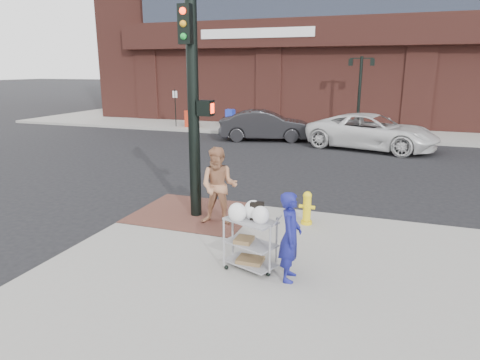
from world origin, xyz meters
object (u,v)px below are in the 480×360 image
at_px(lamp_post, 360,86).
at_px(sedan_dark, 265,125).
at_px(utility_cart, 250,239).
at_px(pedestrian_tan, 219,186).
at_px(fire_hydrant, 307,207).
at_px(minivan_white, 372,132).
at_px(woman_blue, 290,237).
at_px(traffic_signal_pole, 194,102).

height_order(lamp_post, sedan_dark, lamp_post).
bearing_deg(sedan_dark, utility_cart, -179.49).
bearing_deg(utility_cart, pedestrian_tan, 125.67).
height_order(utility_cart, fire_hydrant, utility_cart).
bearing_deg(minivan_white, fire_hydrant, -170.16).
bearing_deg(woman_blue, pedestrian_tan, 40.12).
xyz_separation_m(sedan_dark, minivan_white, (5.20, -0.75, 0.04)).
relative_size(pedestrian_tan, minivan_white, 0.31).
bearing_deg(traffic_signal_pole, minivan_white, 73.02).
xyz_separation_m(lamp_post, woman_blue, (0.33, -17.60, -1.71)).
height_order(traffic_signal_pole, woman_blue, traffic_signal_pole).
distance_m(minivan_white, fire_hydrant, 10.94).
distance_m(utility_cart, fire_hydrant, 2.58).
height_order(lamp_post, traffic_signal_pole, traffic_signal_pole).
xyz_separation_m(traffic_signal_pole, fire_hydrant, (2.58, 0.31, -2.29)).
bearing_deg(lamp_post, utility_cart, -91.32).
distance_m(woman_blue, fire_hydrant, 2.71).
bearing_deg(fire_hydrant, utility_cart, -101.37).
height_order(traffic_signal_pole, pedestrian_tan, traffic_signal_pole).
bearing_deg(lamp_post, minivan_white, -76.70).
bearing_deg(traffic_signal_pole, woman_blue, -40.15).
bearing_deg(pedestrian_tan, utility_cart, -63.40).
height_order(lamp_post, fire_hydrant, lamp_post).
relative_size(sedan_dark, utility_cart, 3.75).
bearing_deg(fire_hydrant, woman_blue, -85.23).
distance_m(traffic_signal_pole, sedan_dark, 12.27).
bearing_deg(fire_hydrant, lamp_post, 90.41).
xyz_separation_m(woman_blue, pedestrian_tan, (-2.08, 2.04, 0.12)).
bearing_deg(fire_hydrant, sedan_dark, 110.50).
xyz_separation_m(sedan_dark, utility_cart, (3.85, -14.18, -0.05)).
bearing_deg(woman_blue, minivan_white, -8.16).
height_order(woman_blue, utility_cart, woman_blue).
bearing_deg(pedestrian_tan, fire_hydrant, 9.93).
bearing_deg(woman_blue, sedan_dark, 12.17).
bearing_deg(sedan_dark, traffic_signal_pole, 173.75).
relative_size(lamp_post, minivan_white, 0.70).
bearing_deg(utility_cart, sedan_dark, 105.19).
height_order(pedestrian_tan, fire_hydrant, pedestrian_tan).
bearing_deg(minivan_white, lamp_post, 27.55).
bearing_deg(woman_blue, traffic_signal_pole, 44.29).
bearing_deg(woman_blue, fire_hydrant, -0.79).
bearing_deg(lamp_post, pedestrian_tan, -96.43).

